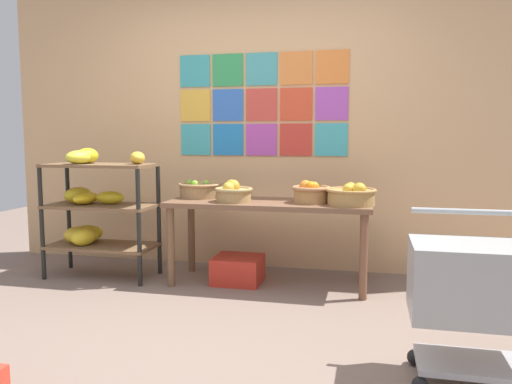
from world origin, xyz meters
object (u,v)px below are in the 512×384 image
object	(u,v)px
banana_shelf_unit	(93,206)
produce_crate_under_table	(238,269)
fruit_basket_centre	(311,192)
fruit_basket_back_left	(351,195)
fruit_basket_left	(200,189)
display_table	(269,212)
shopping_cart	(472,287)
fruit_basket_right	(233,192)

from	to	relation	value
banana_shelf_unit	produce_crate_under_table	distance (m)	1.35
banana_shelf_unit	fruit_basket_centre	xyz separation A→B (m)	(1.85, 0.07, 0.16)
fruit_basket_back_left	fruit_basket_left	bearing A→B (deg)	170.46
display_table	banana_shelf_unit	bearing A→B (deg)	-176.69
display_table	fruit_basket_left	size ratio (longest dim) A/B	4.37
produce_crate_under_table	fruit_basket_left	bearing A→B (deg)	158.53
fruit_basket_centre	shopping_cart	xyz separation A→B (m)	(0.94, -1.39, -0.28)
fruit_basket_left	shopping_cart	distance (m)	2.46
display_table	fruit_basket_centre	xyz separation A→B (m)	(0.33, -0.02, 0.17)
display_table	shopping_cart	bearing A→B (deg)	-47.98
banana_shelf_unit	fruit_basket_left	xyz separation A→B (m)	(0.88, 0.22, 0.14)
banana_shelf_unit	produce_crate_under_table	xyz separation A→B (m)	(1.25, 0.07, -0.49)
display_table	fruit_basket_right	world-z (taller)	fruit_basket_right
banana_shelf_unit	fruit_basket_back_left	distance (m)	2.17
fruit_basket_right	produce_crate_under_table	world-z (taller)	fruit_basket_right
display_table	fruit_basket_back_left	world-z (taller)	fruit_basket_back_left
fruit_basket_right	produce_crate_under_table	xyz separation A→B (m)	(0.02, 0.07, -0.65)
fruit_basket_right	shopping_cart	xyz separation A→B (m)	(1.55, -1.32, -0.28)
display_table	produce_crate_under_table	world-z (taller)	display_table
fruit_basket_centre	fruit_basket_back_left	world-z (taller)	fruit_basket_centre
banana_shelf_unit	shopping_cart	size ratio (longest dim) A/B	1.33
fruit_basket_centre	produce_crate_under_table	bearing A→B (deg)	179.32
fruit_basket_left	shopping_cart	xyz separation A→B (m)	(1.90, -1.54, -0.27)
banana_shelf_unit	fruit_basket_left	size ratio (longest dim) A/B	2.96
fruit_basket_back_left	display_table	bearing A→B (deg)	172.61
display_table	fruit_basket_centre	distance (m)	0.38
fruit_basket_centre	fruit_basket_left	distance (m)	0.97
banana_shelf_unit	fruit_basket_left	bearing A→B (deg)	13.85
fruit_basket_left	fruit_basket_back_left	distance (m)	1.29
display_table	produce_crate_under_table	distance (m)	0.55
fruit_basket_centre	fruit_basket_right	xyz separation A→B (m)	(-0.61, -0.07, -0.00)
fruit_basket_right	shopping_cart	world-z (taller)	fruit_basket_right
fruit_basket_left	produce_crate_under_table	world-z (taller)	fruit_basket_left
produce_crate_under_table	banana_shelf_unit	bearing A→B (deg)	-176.71
fruit_basket_back_left	produce_crate_under_table	xyz separation A→B (m)	(-0.91, 0.07, -0.65)
produce_crate_under_table	shopping_cart	size ratio (longest dim) A/B	0.47
banana_shelf_unit	display_table	world-z (taller)	banana_shelf_unit
banana_shelf_unit	fruit_basket_right	bearing A→B (deg)	-0.05
shopping_cart	fruit_basket_left	bearing A→B (deg)	137.08
produce_crate_under_table	fruit_basket_right	bearing A→B (deg)	-105.23
shopping_cart	fruit_basket_right	bearing A→B (deg)	135.64
banana_shelf_unit	fruit_basket_right	size ratio (longest dim) A/B	3.63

